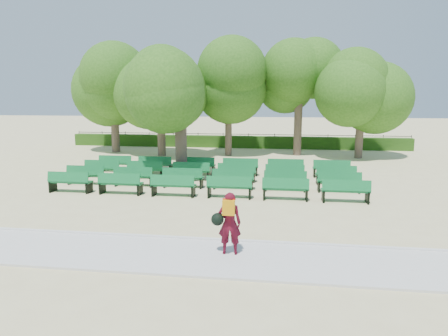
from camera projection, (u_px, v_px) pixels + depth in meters
The scene contains 9 objects.
ground at pixel (199, 188), 17.20m from camera, with size 120.00×120.00×0.00m, color #CBBF87.
paving at pixel (140, 254), 9.98m from camera, with size 30.00×2.20×0.06m, color silver.
curb at pixel (154, 237), 11.10m from camera, with size 30.00×0.12×0.10m, color silver.
hedge at pixel (235, 142), 30.76m from camera, with size 26.00×0.70×0.90m, color #254B13.
fence at pixel (236, 147), 31.23m from camera, with size 26.00×0.10×1.02m, color black, non-canonical shape.
tree_line at pixel (229, 155), 26.94m from camera, with size 21.80×6.80×7.04m, color #33651B, non-canonical shape.
bench_array at pixel (212, 182), 17.99m from camera, with size 1.79×0.66×1.11m.
tree_among at pixel (180, 89), 18.59m from camera, with size 4.22×4.22×6.16m.
person at pixel (229, 222), 9.77m from camera, with size 0.75×0.46×1.57m.
Camera 1 is at (3.39, -16.46, 3.92)m, focal length 32.00 mm.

